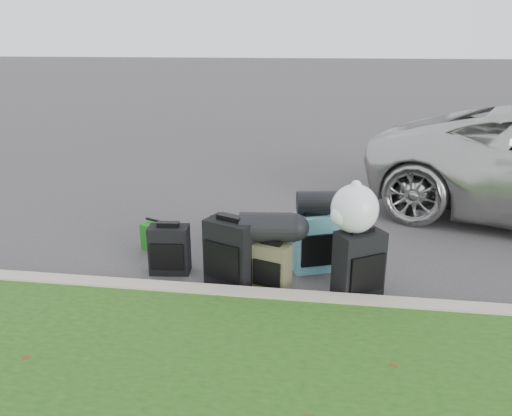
# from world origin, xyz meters

# --- Properties ---
(ground) EXTENTS (120.00, 120.00, 0.00)m
(ground) POSITION_xyz_m (0.00, 0.00, 0.00)
(ground) COLOR #383535
(ground) RESTS_ON ground
(curb) EXTENTS (120.00, 0.18, 0.15)m
(curb) POSITION_xyz_m (0.00, -1.00, 0.07)
(curb) COLOR #9E937F
(curb) RESTS_ON ground
(suitcase_small_black) EXTENTS (0.44, 0.27, 0.52)m
(suitcase_small_black) POSITION_xyz_m (-0.93, -0.42, 0.26)
(suitcase_small_black) COLOR black
(suitcase_small_black) RESTS_ON ground
(suitcase_large_black_left) EXTENTS (0.56, 0.45, 0.69)m
(suitcase_large_black_left) POSITION_xyz_m (-0.24, -0.61, 0.35)
(suitcase_large_black_left) COLOR black
(suitcase_large_black_left) RESTS_ON ground
(suitcase_olive) EXTENTS (0.40, 0.32, 0.48)m
(suitcase_olive) POSITION_xyz_m (0.18, -0.64, 0.24)
(suitcase_olive) COLOR #3F3D26
(suitcase_olive) RESTS_ON ground
(suitcase_teal) EXTENTS (0.50, 0.40, 0.63)m
(suitcase_teal) POSITION_xyz_m (0.57, -0.15, 0.31)
(suitcase_teal) COLOR teal
(suitcase_teal) RESTS_ON ground
(suitcase_large_black_right) EXTENTS (0.51, 0.46, 0.66)m
(suitcase_large_black_right) POSITION_xyz_m (1.01, -0.67, 0.33)
(suitcase_large_black_right) COLOR black
(suitcase_large_black_right) RESTS_ON ground
(tote_green) EXTENTS (0.35, 0.32, 0.32)m
(tote_green) POSITION_xyz_m (-1.28, 0.14, 0.16)
(tote_green) COLOR #1B6917
(tote_green) RESTS_ON ground
(tote_navy) EXTENTS (0.28, 0.24, 0.26)m
(tote_navy) POSITION_xyz_m (-0.60, 0.55, 0.13)
(tote_navy) COLOR #191752
(tote_navy) RESTS_ON ground
(duffel_left) EXTENTS (0.57, 0.34, 0.29)m
(duffel_left) POSITION_xyz_m (0.12, -0.57, 0.62)
(duffel_left) COLOR black
(duffel_left) RESTS_ON suitcase_olive
(duffel_right) EXTENTS (0.47, 0.31, 0.24)m
(duffel_right) POSITION_xyz_m (0.59, -0.11, 0.75)
(duffel_right) COLOR black
(duffel_right) RESTS_ON suitcase_teal
(trash_bag) EXTENTS (0.44, 0.44, 0.44)m
(trash_bag) POSITION_xyz_m (0.94, -0.65, 0.88)
(trash_bag) COLOR white
(trash_bag) RESTS_ON suitcase_large_black_right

